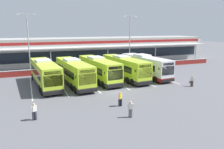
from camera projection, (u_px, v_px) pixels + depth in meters
The scene contains 20 objects.
ground_plane at pixel (115, 91), 29.64m from camera, with size 200.00×200.00×0.00m, color #56565B.
terminal_building at pixel (73, 50), 53.51m from camera, with size 70.00×13.00×6.00m.
red_barrier_wall at pixel (87, 69), 42.72m from camera, with size 60.00×0.40×1.10m.
coach_bus_leftmost at pixel (45, 74), 31.80m from camera, with size 3.75×12.32×3.78m.
coach_bus_left_centre at pixel (74, 73), 32.69m from camera, with size 3.75×12.32×3.78m.
coach_bus_centre at pixel (98, 70), 35.12m from camera, with size 3.75×12.32×3.78m.
coach_bus_right_centre at pixel (124, 68), 36.48m from camera, with size 3.75×12.32×3.78m.
coach_bus_rightmost at pixel (145, 66), 38.21m from camera, with size 3.75×12.32×3.78m.
bay_stripe_far_west at pixel (31, 87), 31.34m from camera, with size 0.14×13.00×0.01m, color silver.
bay_stripe_west at pixel (61, 85), 32.84m from camera, with size 0.14×13.00×0.01m, color silver.
bay_stripe_mid_west at pixel (88, 82), 34.35m from camera, with size 0.14×13.00×0.01m, color silver.
bay_stripe_centre at pixel (113, 80), 35.85m from camera, with size 0.14×13.00×0.01m, color silver.
bay_stripe_mid_east at pixel (135, 78), 37.35m from camera, with size 0.14×13.00×0.01m, color silver.
bay_stripe_east at pixel (156, 76), 38.86m from camera, with size 0.14×13.00×0.01m, color silver.
pedestrian_with_handbag at pixel (192, 81), 31.67m from camera, with size 0.63×0.49×1.62m.
pedestrian_in_dark_coat at pixel (130, 109), 20.62m from camera, with size 0.54×0.37×1.62m.
pedestrian_child at pixel (34, 111), 20.02m from camera, with size 0.51×0.36×1.62m.
pedestrian_near_bin at pixel (120, 98), 23.62m from camera, with size 0.49×0.38×1.62m.
lamp_post_west at pixel (28, 39), 40.29m from camera, with size 3.24×0.28×11.00m.
lamp_post_centre at pixel (130, 38), 47.86m from camera, with size 3.24×0.28×11.00m.
Camera 1 is at (-10.77, -26.43, 8.30)m, focal length 35.07 mm.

